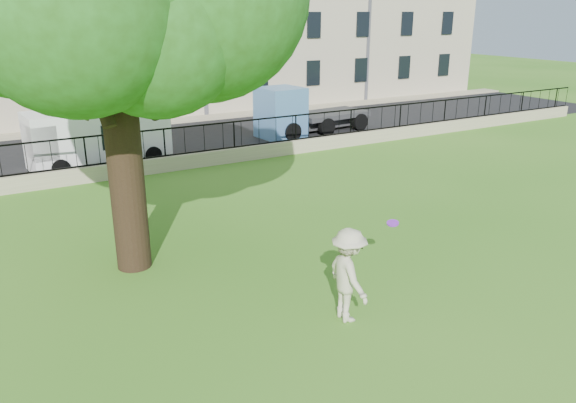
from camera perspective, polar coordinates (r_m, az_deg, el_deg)
ground at (r=12.78m, az=5.08°, el=-9.64°), size 120.00×120.00×0.00m
retaining_wall at (r=22.87m, az=-12.29°, el=3.77°), size 50.00×0.40×0.60m
iron_railing at (r=22.67m, az=-12.44°, el=5.85°), size 50.00×0.05×1.13m
street at (r=27.34m, az=-15.33°, el=5.33°), size 60.00×9.00×0.01m
sidewalk at (r=32.29m, az=-17.79°, el=7.20°), size 60.00×1.40×0.12m
man at (r=11.52m, az=6.16°, el=-7.45°), size 0.87×1.36×1.99m
frisbee at (r=12.72m, az=10.59°, el=-2.17°), size 0.34×0.35×0.12m
white_van at (r=24.48m, az=-18.67°, el=6.24°), size 5.65×2.61×2.30m
blue_truck at (r=29.44m, az=2.44°, el=9.37°), size 6.11×2.68×2.49m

